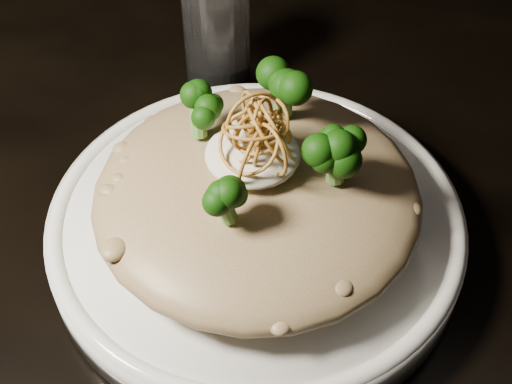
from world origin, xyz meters
TOP-DOWN VIEW (x-y plane):
  - table at (0.00, 0.00)m, footprint 1.10×0.80m
  - plate at (0.04, 0.03)m, footprint 0.31×0.31m
  - risotto at (0.04, 0.02)m, footprint 0.23×0.23m
  - broccoli at (0.05, 0.02)m, footprint 0.13×0.13m
  - cheese at (0.04, 0.03)m, footprint 0.07×0.07m
  - shallots at (0.04, 0.03)m, footprint 0.07×0.07m
  - drinking_glass at (-0.06, 0.21)m, footprint 0.07×0.07m

SIDE VIEW (x-z plane):
  - table at x=0.00m, z-range 0.29..1.04m
  - plate at x=0.04m, z-range 0.75..0.78m
  - drinking_glass at x=-0.06m, z-range 0.75..0.86m
  - risotto at x=0.04m, z-range 0.78..0.83m
  - cheese at x=0.04m, z-range 0.83..0.85m
  - broccoli at x=0.05m, z-range 0.83..0.88m
  - shallots at x=0.04m, z-range 0.85..0.89m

